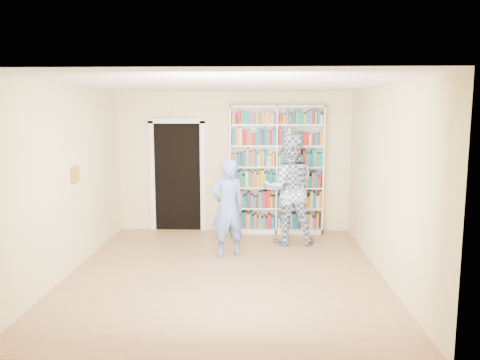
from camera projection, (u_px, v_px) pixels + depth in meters
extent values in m
plane|color=#916646|center=(225.00, 272.00, 6.82)|extent=(5.00, 5.00, 0.00)
plane|color=white|center=(225.00, 84.00, 6.43)|extent=(5.00, 5.00, 0.00)
plane|color=beige|center=(234.00, 162.00, 9.09)|extent=(4.50, 0.00, 4.50)
plane|color=beige|center=(69.00, 180.00, 6.70)|extent=(0.00, 5.00, 5.00)
plane|color=beige|center=(385.00, 182.00, 6.54)|extent=(0.00, 5.00, 5.00)
cube|color=white|center=(276.00, 170.00, 8.92)|extent=(1.77, 0.33, 2.44)
cube|color=white|center=(276.00, 170.00, 8.92)|extent=(0.03, 0.33, 2.44)
cube|color=black|center=(178.00, 177.00, 9.16)|extent=(0.90, 0.03, 2.10)
cube|color=white|center=(152.00, 177.00, 9.16)|extent=(0.10, 0.06, 2.20)
cube|color=white|center=(203.00, 177.00, 9.13)|extent=(0.10, 0.06, 2.20)
cube|color=white|center=(176.00, 121.00, 8.99)|extent=(1.10, 0.06, 0.10)
cube|color=white|center=(176.00, 116.00, 8.96)|extent=(1.10, 0.08, 0.02)
cube|color=brown|center=(75.00, 175.00, 6.89)|extent=(0.03, 0.25, 0.25)
imported|color=#5677BF|center=(228.00, 208.00, 7.49)|extent=(0.68, 0.58, 1.59)
imported|color=#2D4B8C|center=(289.00, 190.00, 8.20)|extent=(0.98, 0.79, 1.94)
cube|color=white|center=(297.00, 194.00, 8.01)|extent=(0.19, 0.04, 0.27)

